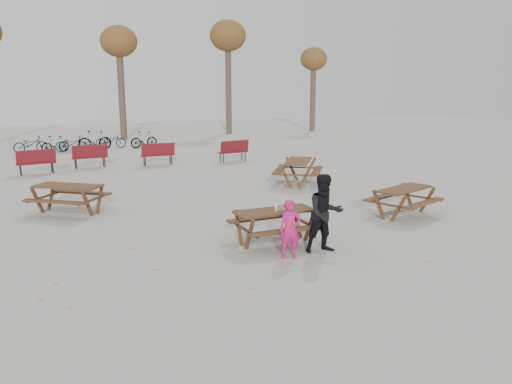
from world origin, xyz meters
name	(u,v)px	position (x,y,z in m)	size (l,w,h in m)	color
ground	(274,243)	(0.00, 0.00, 0.00)	(80.00, 80.00, 0.00)	gray
main_picnic_table	(274,218)	(0.00, 0.00, 0.59)	(1.80, 1.45, 0.78)	#382214
food_tray	(281,209)	(0.14, -0.06, 0.79)	(0.18, 0.11, 0.04)	silver
bread_roll	(281,207)	(0.14, -0.06, 0.83)	(0.14, 0.06, 0.05)	tan
soda_bottle	(276,208)	(-0.02, -0.11, 0.85)	(0.07, 0.07, 0.17)	silver
child	(290,229)	(-0.16, -1.03, 0.62)	(0.45, 0.30, 1.24)	#C51867
adult	(325,214)	(0.70, -1.00, 0.85)	(0.83, 0.65, 1.71)	black
picnic_table_east	(404,202)	(4.37, 0.73, 0.39)	(1.80, 1.45, 0.78)	#382214
picnic_table_north	(69,199)	(-4.02, 4.87, 0.40)	(1.87, 1.51, 0.81)	#382214
picnic_table_far	(298,172)	(3.97, 5.96, 0.44)	(2.04, 1.65, 0.88)	#382214
park_bench_row	(133,155)	(-0.74, 12.47, 0.52)	(10.19, 1.59, 1.03)	maroon
bicycle_row	(85,142)	(-2.02, 19.54, 0.47)	(7.78, 2.02, 1.08)	black
tree_row	(116,45)	(0.90, 25.15, 6.19)	(32.17, 3.52, 8.26)	#382B21
fallen_leaves	(250,215)	(0.50, 2.50, 0.00)	(11.00, 11.00, 0.01)	gold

